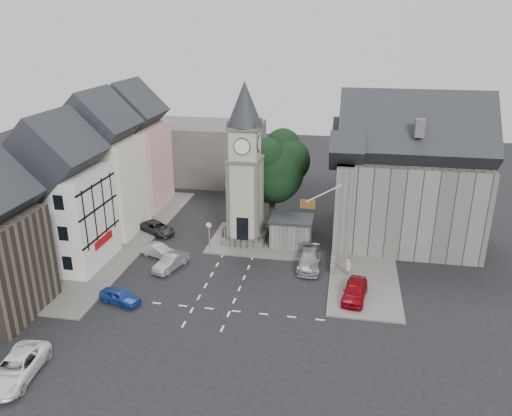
% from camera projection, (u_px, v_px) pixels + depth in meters
% --- Properties ---
extents(ground, '(120.00, 120.00, 0.00)m').
position_uv_depth(ground, '(228.00, 276.00, 44.73)').
color(ground, black).
rests_on(ground, ground).
extents(pavement_west, '(6.00, 30.00, 0.14)m').
position_uv_depth(pavement_west, '(125.00, 238.00, 52.35)').
color(pavement_west, '#595651').
rests_on(pavement_west, ground).
extents(pavement_east, '(6.00, 26.00, 0.14)m').
position_uv_depth(pavement_east, '(363.00, 248.00, 50.02)').
color(pavement_east, '#595651').
rests_on(pavement_east, ground).
extents(central_island, '(10.00, 8.00, 0.16)m').
position_uv_depth(central_island, '(260.00, 240.00, 51.80)').
color(central_island, '#595651').
rests_on(central_island, ground).
extents(road_markings, '(20.00, 8.00, 0.01)m').
position_uv_depth(road_markings, '(212.00, 309.00, 39.67)').
color(road_markings, silver).
rests_on(road_markings, ground).
extents(clock_tower, '(4.86, 4.86, 16.25)m').
position_uv_depth(clock_tower, '(245.00, 165.00, 49.21)').
color(clock_tower, '#4C4944').
rests_on(clock_tower, ground).
extents(stone_shelter, '(4.30, 3.30, 3.08)m').
position_uv_depth(stone_shelter, '(291.00, 232.00, 50.26)').
color(stone_shelter, '#5B5854').
rests_on(stone_shelter, ground).
extents(town_tree, '(7.20, 7.20, 10.80)m').
position_uv_depth(town_tree, '(273.00, 164.00, 53.88)').
color(town_tree, black).
rests_on(town_tree, ground).
extents(warning_sign_post, '(0.70, 0.19, 2.85)m').
position_uv_depth(warning_sign_post, '(209.00, 229.00, 49.56)').
color(warning_sign_post, black).
rests_on(warning_sign_post, ground).
extents(terrace_pink, '(8.10, 7.60, 12.80)m').
position_uv_depth(terrace_pink, '(132.00, 153.00, 59.76)').
color(terrace_pink, pink).
rests_on(terrace_pink, ground).
extents(terrace_cream, '(8.10, 7.60, 12.80)m').
position_uv_depth(terrace_cream, '(101.00, 172.00, 52.40)').
color(terrace_cream, '#EEEAC7').
rests_on(terrace_cream, ground).
extents(terrace_tudor, '(8.10, 7.60, 12.00)m').
position_uv_depth(terrace_tudor, '(60.00, 201.00, 45.19)').
color(terrace_tudor, silver).
rests_on(terrace_tudor, ground).
extents(backdrop_west, '(20.00, 10.00, 8.00)m').
position_uv_depth(backdrop_west, '(191.00, 151.00, 71.12)').
color(backdrop_west, '#4C4944').
rests_on(backdrop_west, ground).
extents(east_building, '(14.40, 11.40, 12.60)m').
position_uv_depth(east_building, '(403.00, 183.00, 49.98)').
color(east_building, '#5B5854').
rests_on(east_building, ground).
extents(east_boundary_wall, '(0.40, 16.00, 0.90)m').
position_uv_depth(east_boundary_wall, '(335.00, 235.00, 52.20)').
color(east_boundary_wall, '#5B5854').
rests_on(east_boundary_wall, ground).
extents(flagpole, '(3.68, 0.10, 2.74)m').
position_uv_depth(flagpole, '(324.00, 193.00, 44.57)').
color(flagpole, white).
rests_on(flagpole, ground).
extents(car_west_blue, '(3.82, 2.35, 1.21)m').
position_uv_depth(car_west_blue, '(120.00, 296.00, 40.27)').
color(car_west_blue, '#1B3995').
rests_on(car_west_blue, ground).
extents(car_west_silver, '(3.96, 2.48, 1.23)m').
position_uv_depth(car_west_silver, '(159.00, 251.00, 48.23)').
color(car_west_silver, '#B3B6BC').
rests_on(car_west_silver, ground).
extents(car_west_grey, '(4.83, 4.14, 1.23)m').
position_uv_depth(car_west_grey, '(157.00, 228.00, 53.52)').
color(car_west_grey, '#292A2C').
rests_on(car_west_grey, ground).
extents(car_island_silver, '(2.61, 4.33, 1.35)m').
position_uv_depth(car_island_silver, '(171.00, 262.00, 45.89)').
color(car_island_silver, gray).
rests_on(car_island_silver, ground).
extents(car_island_east, '(2.18, 5.09, 1.46)m').
position_uv_depth(car_island_east, '(309.00, 260.00, 46.08)').
color(car_island_east, '#93959A').
rests_on(car_island_east, ground).
extents(car_east_red, '(2.39, 4.65, 1.51)m').
position_uv_depth(car_east_red, '(355.00, 291.00, 40.80)').
color(car_east_red, maroon).
rests_on(car_east_red, ground).
extents(van_sw_white, '(2.94, 5.52, 1.48)m').
position_uv_depth(van_sw_white, '(16.00, 368.00, 31.81)').
color(van_sw_white, white).
rests_on(van_sw_white, ground).
extents(pedestrian, '(0.61, 0.41, 1.65)m').
position_uv_depth(pedestrian, '(348.00, 268.00, 44.48)').
color(pedestrian, '#C4B1A2').
rests_on(pedestrian, ground).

